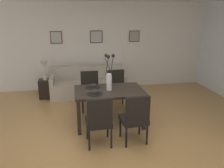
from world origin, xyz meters
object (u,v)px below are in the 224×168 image
at_px(dining_table, 109,94).
at_px(sofa, 88,85).
at_px(framed_picture_center, 96,37).
at_px(dining_chair_near_right, 90,89).
at_px(dining_chair_near_left, 99,119).
at_px(bowl_near_left, 95,92).
at_px(side_table, 46,89).
at_px(table_lamp, 44,66).
at_px(dining_chair_far_right, 117,87).
at_px(dining_chair_far_left, 135,117).
at_px(bowl_near_right, 93,86).
at_px(framed_picture_right, 134,36).
at_px(centerpiece_vase, 109,77).
at_px(framed_picture_left, 56,37).

height_order(dining_table, sofa, sofa).
bearing_deg(framed_picture_center, sofa, -116.56).
relative_size(dining_table, dining_chair_near_right, 1.52).
height_order(dining_chair_near_left, bowl_near_left, dining_chair_near_left).
height_order(dining_chair_near_left, dining_chair_near_right, same).
height_order(dining_table, side_table, dining_table).
bearing_deg(side_table, bowl_near_left, -60.09).
xyz_separation_m(side_table, table_lamp, (0.00, 0.00, 0.63)).
bearing_deg(dining_chair_far_right, framed_picture_center, 100.79).
bearing_deg(dining_chair_far_left, table_lamp, 123.95).
bearing_deg(dining_chair_far_left, bowl_near_right, 120.93).
bearing_deg(dining_chair_far_right, bowl_near_left, -120.34).
relative_size(dining_chair_near_left, sofa, 0.44).
bearing_deg(bowl_near_right, framed_picture_right, 57.37).
relative_size(sofa, side_table, 3.99).
bearing_deg(dining_chair_near_left, side_table, 113.72).
distance_m(sofa, side_table, 1.17).
bearing_deg(dining_table, bowl_near_left, -146.71).
relative_size(dining_chair_far_right, centerpiece_vase, 1.25).
relative_size(dining_chair_near_left, framed_picture_left, 2.56).
height_order(centerpiece_vase, table_lamp, centerpiece_vase).
bearing_deg(centerpiece_vase, bowl_near_left, -146.62).
bearing_deg(bowl_near_left, framed_picture_center, 83.43).
height_order(dining_table, bowl_near_right, bowl_near_right).
distance_m(dining_chair_far_right, bowl_near_left, 1.28).
bearing_deg(bowl_near_right, framed_picture_left, 110.24).
height_order(dining_chair_far_right, framed_picture_right, framed_picture_right).
distance_m(bowl_near_right, sofa, 1.75).
bearing_deg(dining_chair_far_left, dining_chair_near_left, 179.75).
relative_size(dining_chair_near_right, centerpiece_vase, 1.25).
bearing_deg(centerpiece_vase, side_table, 129.13).
distance_m(dining_chair_far_right, framed_picture_right, 2.15).
bearing_deg(framed_picture_right, bowl_near_right, -122.63).
relative_size(dining_chair_near_right, dining_chair_far_left, 1.00).
distance_m(dining_chair_near_left, side_table, 2.95).
bearing_deg(dining_chair_near_left, sofa, 90.30).
relative_size(dining_chair_near_left, dining_chair_near_right, 1.00).
bearing_deg(framed_picture_right, dining_chair_near_left, -113.54).
bearing_deg(centerpiece_vase, framed_picture_right, 65.16).
relative_size(bowl_near_left, table_lamp, 0.33).
xyz_separation_m(dining_table, dining_chair_far_right, (0.32, 0.87, -0.14)).
bearing_deg(dining_chair_near_right, centerpiece_vase, -67.96).
height_order(dining_table, centerpiece_vase, centerpiece_vase).
height_order(dining_table, framed_picture_right, framed_picture_right).
bearing_deg(framed_picture_right, side_table, -165.33).
distance_m(dining_chair_far_right, centerpiece_vase, 1.06).
distance_m(dining_chair_far_right, side_table, 2.06).
height_order(dining_chair_near_left, framed_picture_left, framed_picture_left).
xyz_separation_m(dining_chair_far_right, side_table, (-1.80, 0.96, -0.25)).
bearing_deg(dining_chair_near_right, dining_table, -68.04).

